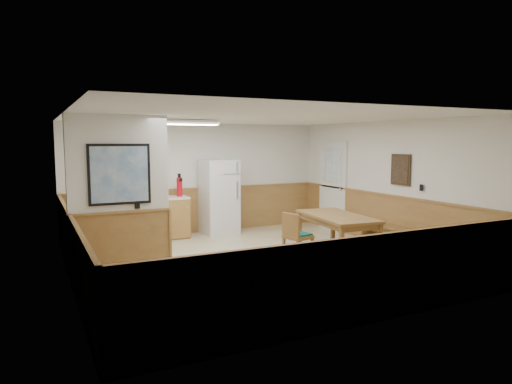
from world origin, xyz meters
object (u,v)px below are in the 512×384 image
dining_chair (295,233)px  fire_extinguisher (179,186)px  dining_bench (388,231)px  soap_bottle (101,194)px  dining_table (337,220)px  refrigerator (219,197)px

dining_chair → fire_extinguisher: size_ratio=1.70×
dining_bench → soap_bottle: bearing=156.1°
dining_chair → fire_extinguisher: (-1.21, 2.84, 0.62)m
dining_chair → fire_extinguisher: bearing=100.9°
dining_table → fire_extinguisher: 3.58m
refrigerator → soap_bottle: (-2.54, 0.05, 0.18)m
dining_table → dining_chair: dining_chair is taller
fire_extinguisher → dining_chair: bearing=-51.9°
dining_bench → soap_bottle: soap_bottle is taller
dining_table → dining_bench: (1.25, 0.03, -0.32)m
dining_chair → soap_bottle: soap_bottle is taller
refrigerator → soap_bottle: size_ratio=6.88×
dining_bench → soap_bottle: size_ratio=6.04×
refrigerator → fire_extinguisher: bearing=175.9°
dining_chair → fire_extinguisher: fire_extinguisher is taller
refrigerator → dining_chair: 2.87m
dining_table → dining_chair: 0.91m
soap_bottle → fire_extinguisher: bearing=-1.2°
dining_table → dining_bench: 1.29m
refrigerator → dining_chair: (0.29, -2.83, -0.35)m
dining_bench → dining_chair: (-2.15, -0.02, 0.16)m
dining_table → soap_bottle: 4.74m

